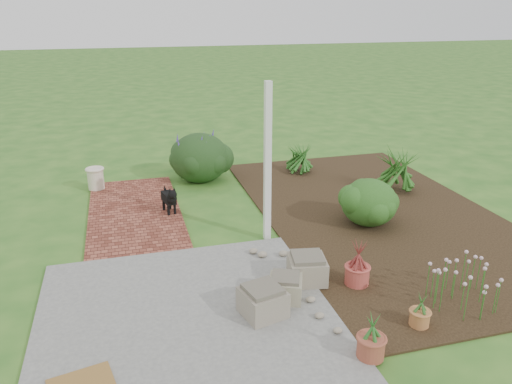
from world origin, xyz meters
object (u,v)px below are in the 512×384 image
object	(u,v)px
black_dog	(169,198)
evergreen_shrub	(369,201)
stone_trough_near	(263,302)
cream_ceramic_urn	(96,179)

from	to	relation	value
black_dog	evergreen_shrub	world-z (taller)	evergreen_shrub
stone_trough_near	evergreen_shrub	distance (m)	3.25
stone_trough_near	cream_ceramic_urn	xyz separation A→B (m)	(-2.02, 5.08, 0.05)
cream_ceramic_urn	evergreen_shrub	world-z (taller)	evergreen_shrub
black_dog	evergreen_shrub	bearing A→B (deg)	-34.76
black_dog	stone_trough_near	bearing A→B (deg)	-90.34
cream_ceramic_urn	evergreen_shrub	bearing A→B (deg)	-33.47
stone_trough_near	evergreen_shrub	size ratio (longest dim) A/B	0.51
black_dog	cream_ceramic_urn	bearing A→B (deg)	115.76
black_dog	cream_ceramic_urn	size ratio (longest dim) A/B	1.33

